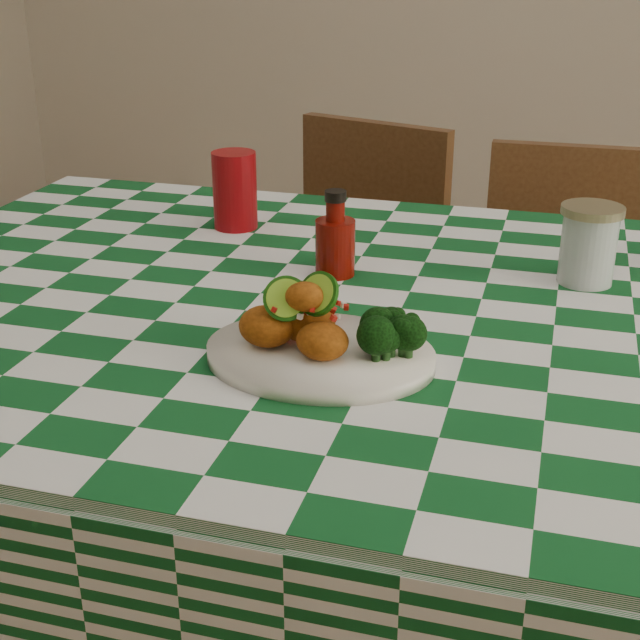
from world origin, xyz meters
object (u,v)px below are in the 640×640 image
(mason_jar, at_px, (589,245))
(wooden_chair_right, at_px, (558,350))
(red_tumbler, at_px, (235,190))
(dining_table, at_px, (392,542))
(fried_chicken_pile, at_px, (307,315))
(plate, at_px, (320,355))
(wooden_chair_left, at_px, (334,314))
(ketchup_bottle, at_px, (335,233))

(mason_jar, height_order, wooden_chair_right, mason_jar)
(red_tumbler, distance_m, mason_jar, 0.60)
(dining_table, distance_m, red_tumbler, 0.64)
(dining_table, relative_size, fried_chicken_pile, 12.80)
(red_tumbler, distance_m, wooden_chair_right, 0.85)
(plate, distance_m, wooden_chair_right, 1.04)
(plate, height_order, wooden_chair_right, wooden_chair_right)
(plate, xyz_separation_m, wooden_chair_right, (0.29, 0.92, -0.38))
(red_tumbler, bearing_deg, wooden_chair_right, 38.13)
(mason_jar, bearing_deg, fried_chicken_pile, -131.36)
(dining_table, xyz_separation_m, wooden_chair_left, (-0.30, 0.77, 0.03))
(fried_chicken_pile, distance_m, wooden_chair_right, 1.06)
(red_tumbler, height_order, wooden_chair_left, red_tumbler)
(dining_table, relative_size, ketchup_bottle, 12.80)
(fried_chicken_pile, bearing_deg, wooden_chair_right, 71.90)
(dining_table, height_order, ketchup_bottle, ketchup_bottle)
(wooden_chair_left, bearing_deg, fried_chicken_pile, -59.44)
(ketchup_bottle, distance_m, mason_jar, 0.37)
(plate, bearing_deg, mason_jar, 50.07)
(plate, height_order, red_tumbler, red_tumbler)
(fried_chicken_pile, bearing_deg, mason_jar, 48.64)
(wooden_chair_left, bearing_deg, dining_table, -51.14)
(fried_chicken_pile, distance_m, ketchup_bottle, 0.30)
(plate, distance_m, red_tumbler, 0.56)
(dining_table, distance_m, wooden_chair_left, 0.82)
(mason_jar, bearing_deg, plate, -129.93)
(plate, distance_m, ketchup_bottle, 0.30)
(plate, bearing_deg, fried_chicken_pile, -180.00)
(plate, distance_m, fried_chicken_pile, 0.05)
(red_tumbler, height_order, mason_jar, red_tumbler)
(red_tumbler, distance_m, ketchup_bottle, 0.29)
(wooden_chair_right, bearing_deg, ketchup_bottle, -119.64)
(fried_chicken_pile, height_order, red_tumbler, red_tumbler)
(dining_table, height_order, plate, plate)
(mason_jar, relative_size, wooden_chair_left, 0.14)
(wooden_chair_left, bearing_deg, mason_jar, -30.19)
(dining_table, bearing_deg, red_tumbler, 140.96)
(plate, bearing_deg, dining_table, 71.77)
(red_tumbler, xyz_separation_m, wooden_chair_left, (0.05, 0.48, -0.43))
(ketchup_bottle, xyz_separation_m, mason_jar, (0.36, 0.07, -0.01))
(red_tumbler, bearing_deg, plate, -58.77)
(dining_table, relative_size, red_tumbler, 12.50)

